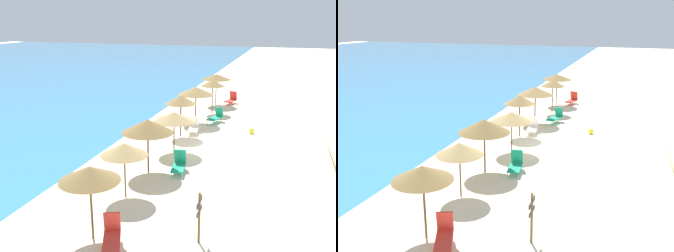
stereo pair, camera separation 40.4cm
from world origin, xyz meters
The scene contains 16 objects.
ground_plane centered at (0.00, 0.00, 0.00)m, with size 160.00×160.00×0.00m, color beige.
beach_umbrella_0 centered at (-11.29, 1.86, 2.45)m, with size 2.13×2.13×2.72m.
beach_umbrella_1 centered at (-7.91, 2.12, 2.18)m, with size 2.06×2.06×2.46m.
beach_umbrella_2 centered at (-5.09, 2.14, 2.42)m, with size 2.56×2.56×2.76m.
beach_umbrella_3 centered at (-1.86, 1.79, 2.14)m, with size 2.40×2.40×2.42m.
beach_umbrella_4 centered at (1.36, 2.33, 2.42)m, with size 2.02×2.02×2.71m.
beach_umbrella_5 centered at (4.70, 2.18, 2.40)m, with size 2.60×2.60×2.70m.
beach_umbrella_6 centered at (8.16, 1.67, 2.44)m, with size 1.95×1.95×2.71m.
beach_umbrella_7 centered at (11.22, 1.98, 2.48)m, with size 2.53×2.53×2.72m.
lounge_chair_0 centered at (-4.51, 0.71, 0.42)m, with size 1.52×0.83×1.06m.
lounge_chair_1 centered at (12.10, 0.74, 0.41)m, with size 1.54×0.99×1.07m.
lounge_chair_2 centered at (5.36, 0.79, 0.46)m, with size 1.74×1.03×1.07m.
lounge_chair_3 centered at (-11.69, 0.92, 0.48)m, with size 1.74×1.18×1.14m.
lounge_chair_4 centered at (2.29, 1.69, 0.41)m, with size 1.51×0.85×1.04m.
wooden_signpost centered at (-10.40, -1.76, 1.12)m, with size 0.84×0.09×1.89m.
beach_ball centered at (3.32, -2.05, 0.19)m, with size 0.39×0.39×0.39m, color yellow.
Camera 1 is at (-21.95, -4.41, 7.57)m, focal length 41.34 mm.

